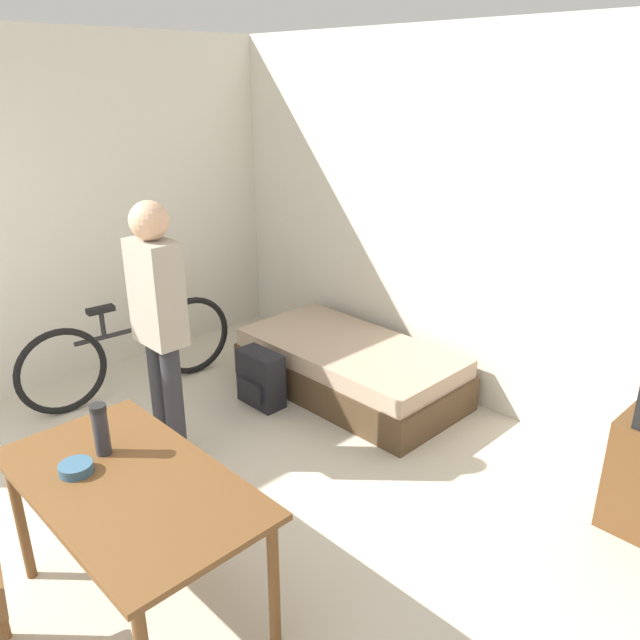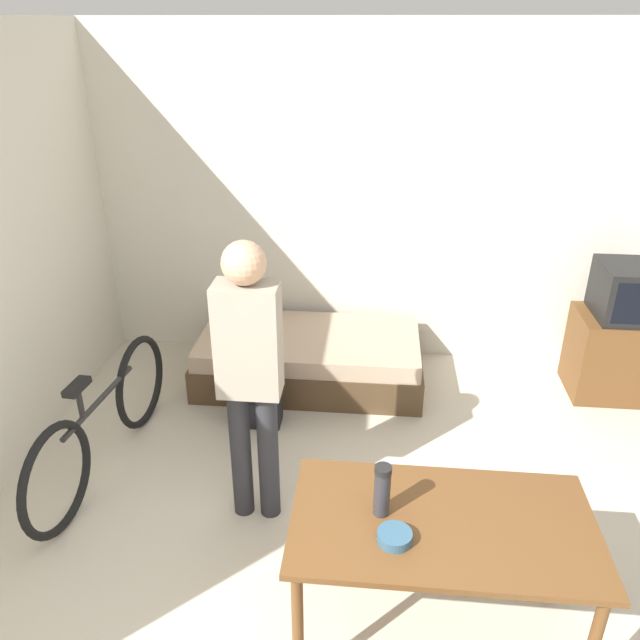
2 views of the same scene
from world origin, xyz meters
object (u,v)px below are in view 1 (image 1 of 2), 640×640
object	(u,v)px
thermos_flask	(100,427)
mate_bowl	(76,468)
bicycle	(131,351)
person_standing	(159,318)
backpack	(260,379)
daybed	(349,368)
dining_table	(131,497)

from	to	relation	value
thermos_flask	mate_bowl	world-z (taller)	thermos_flask
bicycle	person_standing	size ratio (longest dim) A/B	1.02
person_standing	thermos_flask	xyz separation A→B (m)	(0.72, -0.74, -0.13)
person_standing	mate_bowl	world-z (taller)	person_standing
thermos_flask	backpack	bearing A→B (deg)	118.74
person_standing	mate_bowl	distance (m)	1.21
person_standing	mate_bowl	xyz separation A→B (m)	(0.77, -0.90, -0.24)
daybed	dining_table	size ratio (longest dim) A/B	1.36
person_standing	thermos_flask	world-z (taller)	person_standing
bicycle	thermos_flask	bearing A→B (deg)	-30.66
daybed	mate_bowl	world-z (taller)	mate_bowl
mate_bowl	backpack	size ratio (longest dim) A/B	0.34
bicycle	backpack	bearing A→B (deg)	34.41
dining_table	bicycle	size ratio (longest dim) A/B	0.76
daybed	person_standing	xyz separation A→B (m)	(-0.15, -1.54, 0.80)
person_standing	backpack	xyz separation A→B (m)	(-0.18, 0.90, -0.79)
daybed	mate_bowl	bearing A→B (deg)	-75.51
bicycle	thermos_flask	size ratio (longest dim) A/B	6.90
daybed	thermos_flask	distance (m)	2.44
daybed	person_standing	world-z (taller)	person_standing
dining_table	mate_bowl	distance (m)	0.27
person_standing	thermos_flask	distance (m)	1.04
daybed	thermos_flask	bearing A→B (deg)	-75.90
backpack	person_standing	bearing A→B (deg)	-78.61
dining_table	bicycle	bearing A→B (deg)	152.25
daybed	mate_bowl	distance (m)	2.58
mate_bowl	backpack	distance (m)	2.11
dining_table	daybed	bearing A→B (deg)	110.04
mate_bowl	dining_table	bearing A→B (deg)	32.72
bicycle	dining_table	bearing A→B (deg)	-27.75
backpack	bicycle	bearing A→B (deg)	-145.59
thermos_flask	bicycle	bearing A→B (deg)	149.34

